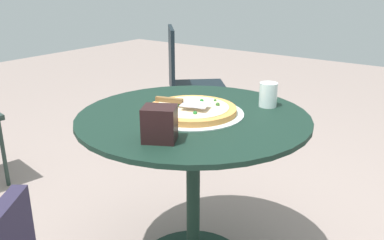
{
  "coord_description": "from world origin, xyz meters",
  "views": [
    {
      "loc": [
        1.21,
        0.87,
        1.2
      ],
      "look_at": [
        -0.01,
        -0.01,
        0.67
      ],
      "focal_mm": 38.24,
      "sensor_mm": 36.0,
      "label": 1
    }
  ],
  "objects_px": {
    "patio_table": "(193,157)",
    "patio_chair_corner": "(187,79)",
    "pizza_on_tray": "(192,110)",
    "napkin_dispenser": "(160,124)",
    "drinking_cup": "(268,95)",
    "pizza_server": "(181,102)"
  },
  "relations": [
    {
      "from": "pizza_server",
      "to": "drinking_cup",
      "type": "relative_size",
      "value": 2.19
    },
    {
      "from": "patio_table",
      "to": "pizza_on_tray",
      "type": "xyz_separation_m",
      "value": [
        -0.01,
        -0.01,
        0.19
      ]
    },
    {
      "from": "pizza_server",
      "to": "drinking_cup",
      "type": "distance_m",
      "value": 0.37
    },
    {
      "from": "drinking_cup",
      "to": "napkin_dispenser",
      "type": "bearing_deg",
      "value": -11.89
    },
    {
      "from": "pizza_server",
      "to": "patio_chair_corner",
      "type": "bearing_deg",
      "value": -144.16
    },
    {
      "from": "drinking_cup",
      "to": "patio_chair_corner",
      "type": "xyz_separation_m",
      "value": [
        -0.82,
        -1.02,
        -0.24
      ]
    },
    {
      "from": "pizza_server",
      "to": "pizza_on_tray",
      "type": "bearing_deg",
      "value": 146.6
    },
    {
      "from": "drinking_cup",
      "to": "napkin_dispenser",
      "type": "relative_size",
      "value": 0.86
    },
    {
      "from": "pizza_on_tray",
      "to": "pizza_server",
      "type": "relative_size",
      "value": 1.87
    },
    {
      "from": "napkin_dispenser",
      "to": "drinking_cup",
      "type": "bearing_deg",
      "value": 49.44
    },
    {
      "from": "patio_table",
      "to": "drinking_cup",
      "type": "bearing_deg",
      "value": 145.68
    },
    {
      "from": "napkin_dispenser",
      "to": "patio_chair_corner",
      "type": "height_order",
      "value": "patio_chair_corner"
    },
    {
      "from": "pizza_server",
      "to": "patio_chair_corner",
      "type": "distance_m",
      "value": 1.39
    },
    {
      "from": "patio_chair_corner",
      "to": "pizza_server",
      "type": "bearing_deg",
      "value": 35.84
    },
    {
      "from": "patio_table",
      "to": "pizza_server",
      "type": "xyz_separation_m",
      "value": [
        0.03,
        -0.04,
        0.23
      ]
    },
    {
      "from": "pizza_on_tray",
      "to": "napkin_dispenser",
      "type": "xyz_separation_m",
      "value": [
        0.28,
        0.08,
        0.04
      ]
    },
    {
      "from": "napkin_dispenser",
      "to": "patio_chair_corner",
      "type": "relative_size",
      "value": 0.13
    },
    {
      "from": "patio_table",
      "to": "patio_chair_corner",
      "type": "xyz_separation_m",
      "value": [
        -1.08,
        -0.84,
        -0.01
      ]
    },
    {
      "from": "pizza_on_tray",
      "to": "patio_chair_corner",
      "type": "xyz_separation_m",
      "value": [
        -1.08,
        -0.83,
        -0.2
      ]
    },
    {
      "from": "drinking_cup",
      "to": "patio_chair_corner",
      "type": "height_order",
      "value": "patio_chair_corner"
    },
    {
      "from": "patio_table",
      "to": "drinking_cup",
      "type": "xyz_separation_m",
      "value": [
        -0.27,
        0.18,
        0.23
      ]
    },
    {
      "from": "pizza_on_tray",
      "to": "pizza_server",
      "type": "xyz_separation_m",
      "value": [
        0.04,
        -0.02,
        0.04
      ]
    }
  ]
}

